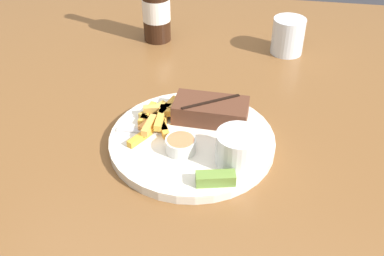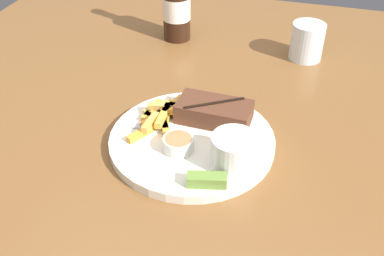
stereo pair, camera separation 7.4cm
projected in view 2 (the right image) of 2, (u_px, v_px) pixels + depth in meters
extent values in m
cube|color=brown|center=(192.00, 153.00, 0.84)|extent=(1.42, 1.50, 0.04)
cylinder|color=brown|center=(79.00, 86.00, 1.73)|extent=(0.06, 0.06, 0.71)
cylinder|color=silver|center=(192.00, 142.00, 0.82)|extent=(0.30, 0.30, 0.01)
cylinder|color=white|center=(192.00, 138.00, 0.81)|extent=(0.30, 0.30, 0.00)
cube|color=#512D1E|center=(214.00, 112.00, 0.84)|extent=(0.14, 0.08, 0.04)
cube|color=black|center=(214.00, 103.00, 0.83)|extent=(0.10, 0.07, 0.00)
cube|color=gold|center=(170.00, 106.00, 0.86)|extent=(0.08, 0.03, 0.01)
cube|color=gold|center=(164.00, 115.00, 0.84)|extent=(0.01, 0.08, 0.01)
cube|color=#EA9246|center=(153.00, 119.00, 0.85)|extent=(0.03, 0.06, 0.01)
cube|color=#E7A149|center=(151.00, 121.00, 0.82)|extent=(0.02, 0.06, 0.01)
cube|color=gold|center=(185.00, 112.00, 0.85)|extent=(0.07, 0.02, 0.01)
cube|color=gold|center=(163.00, 122.00, 0.84)|extent=(0.05, 0.08, 0.01)
cube|color=gold|center=(157.00, 118.00, 0.85)|extent=(0.05, 0.01, 0.01)
cube|color=gold|center=(173.00, 105.00, 0.86)|extent=(0.03, 0.06, 0.01)
cube|color=gold|center=(152.00, 111.00, 0.87)|extent=(0.02, 0.07, 0.01)
cube|color=orange|center=(164.00, 118.00, 0.85)|extent=(0.04, 0.08, 0.01)
cube|color=gold|center=(158.00, 108.00, 0.88)|extent=(0.05, 0.06, 0.01)
cube|color=#E49643|center=(162.00, 113.00, 0.86)|extent=(0.04, 0.06, 0.01)
cube|color=gold|center=(146.00, 131.00, 0.82)|extent=(0.05, 0.08, 0.01)
cylinder|color=white|center=(234.00, 151.00, 0.73)|extent=(0.08, 0.08, 0.06)
cylinder|color=beige|center=(235.00, 141.00, 0.72)|extent=(0.07, 0.07, 0.01)
cylinder|color=silver|center=(178.00, 144.00, 0.78)|extent=(0.05, 0.05, 0.02)
cylinder|color=#C67A4C|center=(178.00, 140.00, 0.77)|extent=(0.05, 0.05, 0.01)
cube|color=olive|center=(207.00, 180.00, 0.71)|extent=(0.07, 0.04, 0.02)
cube|color=#B7B7BC|center=(144.00, 129.00, 0.83)|extent=(0.10, 0.02, 0.00)
cube|color=#B7B7BC|center=(180.00, 136.00, 0.81)|extent=(0.03, 0.00, 0.00)
cube|color=#B7B7BC|center=(180.00, 134.00, 0.82)|extent=(0.03, 0.00, 0.00)
cube|color=#B7B7BC|center=(181.00, 133.00, 0.82)|extent=(0.03, 0.00, 0.00)
cylinder|color=black|center=(177.00, 11.00, 1.13)|extent=(0.07, 0.07, 0.15)
cylinder|color=silver|center=(177.00, 8.00, 1.13)|extent=(0.07, 0.07, 0.06)
cylinder|color=silver|center=(307.00, 41.00, 1.06)|extent=(0.08, 0.08, 0.09)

